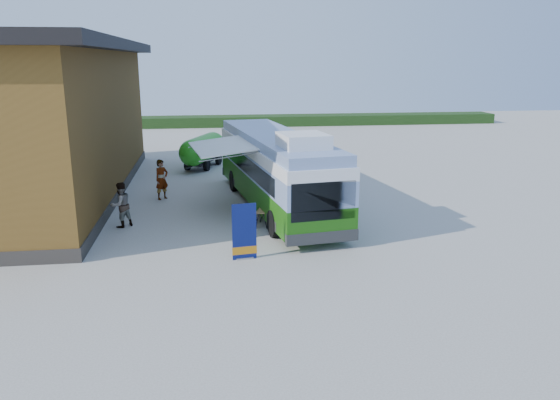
{
  "coord_description": "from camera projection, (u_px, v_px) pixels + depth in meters",
  "views": [
    {
      "loc": [
        -2.16,
        -17.86,
        6.59
      ],
      "look_at": [
        0.5,
        2.05,
        1.4
      ],
      "focal_mm": 35.0,
      "sensor_mm": 36.0,
      "label": 1
    }
  ],
  "objects": [
    {
      "name": "bus",
      "position": [
        276.0,
        167.0,
        24.58
      ],
      "size": [
        4.46,
        12.92,
        3.89
      ],
      "rotation": [
        0.0,
        0.0,
        0.14
      ],
      "color": "#297713",
      "rests_on": "ground"
    },
    {
      "name": "person_a",
      "position": [
        162.0,
        179.0,
        26.28
      ],
      "size": [
        0.84,
        0.82,
        1.95
      ],
      "primitive_type": "imported",
      "rotation": [
        0.0,
        0.0,
        0.71
      ],
      "color": "#999999",
      "rests_on": "ground"
    },
    {
      "name": "banner",
      "position": [
        244.0,
        237.0,
        18.36
      ],
      "size": [
        0.85,
        0.26,
        1.95
      ],
      "rotation": [
        0.0,
        0.0,
        0.14
      ],
      "color": "#0B1555",
      "rests_on": "ground"
    },
    {
      "name": "awning",
      "position": [
        230.0,
        148.0,
        23.88
      ],
      "size": [
        3.42,
        4.86,
        0.54
      ],
      "rotation": [
        0.0,
        0.0,
        0.14
      ],
      "color": "white",
      "rests_on": "ground"
    },
    {
      "name": "slurry_tanker",
      "position": [
        203.0,
        149.0,
        34.04
      ],
      "size": [
        2.86,
        5.11,
        1.99
      ],
      "rotation": [
        0.0,
        0.0,
        -0.37
      ],
      "color": "green",
      "rests_on": "ground"
    },
    {
      "name": "picnic_table",
      "position": [
        264.0,
        214.0,
        22.17
      ],
      "size": [
        1.46,
        1.38,
        0.68
      ],
      "rotation": [
        0.0,
        0.0,
        -0.31
      ],
      "color": "#A98450",
      "rests_on": "ground"
    },
    {
      "name": "ground",
      "position": [
        273.0,
        254.0,
        19.07
      ],
      "size": [
        100.0,
        100.0,
        0.0
      ],
      "primitive_type": "plane",
      "color": "#BCB7AD",
      "rests_on": "ground"
    },
    {
      "name": "hedge",
      "position": [
        306.0,
        120.0,
        56.43
      ],
      "size": [
        40.0,
        3.0,
        1.0
      ],
      "primitive_type": "cube",
      "color": "#264419",
      "rests_on": "ground"
    },
    {
      "name": "barn",
      "position": [
        33.0,
        123.0,
        26.41
      ],
      "size": [
        9.6,
        21.2,
        7.5
      ],
      "color": "brown",
      "rests_on": "ground"
    },
    {
      "name": "person_b",
      "position": [
        121.0,
        205.0,
        21.9
      ],
      "size": [
        1.13,
        1.11,
        1.84
      ],
      "primitive_type": "imported",
      "rotation": [
        0.0,
        0.0,
        -2.44
      ],
      "color": "#999999",
      "rests_on": "ground"
    }
  ]
}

